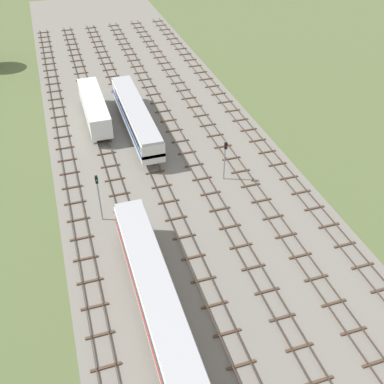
{
  "coord_description": "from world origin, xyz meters",
  "views": [
    {
      "loc": [
        -12.08,
        17.09,
        31.9
      ],
      "look_at": [
        0.0,
        54.62,
        1.5
      ],
      "focal_mm": 42.52,
      "sensor_mm": 36.0,
      "label": 1
    }
  ],
  "objects_px": {
    "passenger_coach_left_near": "(156,296)",
    "diesel_railcar_centre_left_mid": "(136,116)",
    "freight_boxcar_left_midfar": "(94,107)",
    "signal_post_near": "(98,192)",
    "signal_post_nearest": "(225,156)"
  },
  "relations": [
    {
      "from": "passenger_coach_left_near",
      "to": "diesel_railcar_centre_left_mid",
      "type": "distance_m",
      "value": 31.22
    },
    {
      "from": "passenger_coach_left_near",
      "to": "freight_boxcar_left_midfar",
      "type": "bearing_deg",
      "value": 89.99
    },
    {
      "from": "passenger_coach_left_near",
      "to": "signal_post_near",
      "type": "xyz_separation_m",
      "value": [
        -2.49,
        13.88,
        1.08
      ]
    },
    {
      "from": "passenger_coach_left_near",
      "to": "freight_boxcar_left_midfar",
      "type": "relative_size",
      "value": 1.57
    },
    {
      "from": "freight_boxcar_left_midfar",
      "to": "signal_post_nearest",
      "type": "bearing_deg",
      "value": -56.17
    },
    {
      "from": "passenger_coach_left_near",
      "to": "freight_boxcar_left_midfar",
      "type": "height_order",
      "value": "passenger_coach_left_near"
    },
    {
      "from": "passenger_coach_left_near",
      "to": "diesel_railcar_centre_left_mid",
      "type": "xyz_separation_m",
      "value": [
        4.98,
        30.82,
        -0.02
      ]
    },
    {
      "from": "passenger_coach_left_near",
      "to": "signal_post_nearest",
      "type": "xyz_separation_m",
      "value": [
        12.44,
        16.81,
        0.72
      ]
    },
    {
      "from": "passenger_coach_left_near",
      "to": "freight_boxcar_left_midfar",
      "type": "distance_m",
      "value": 35.36
    },
    {
      "from": "diesel_railcar_centre_left_mid",
      "to": "signal_post_near",
      "type": "distance_m",
      "value": 18.54
    },
    {
      "from": "passenger_coach_left_near",
      "to": "signal_post_nearest",
      "type": "height_order",
      "value": "signal_post_nearest"
    },
    {
      "from": "signal_post_nearest",
      "to": "freight_boxcar_left_midfar",
      "type": "bearing_deg",
      "value": 123.83
    },
    {
      "from": "passenger_coach_left_near",
      "to": "signal_post_nearest",
      "type": "distance_m",
      "value": 20.93
    },
    {
      "from": "passenger_coach_left_near",
      "to": "signal_post_nearest",
      "type": "bearing_deg",
      "value": 53.5
    },
    {
      "from": "freight_boxcar_left_midfar",
      "to": "diesel_railcar_centre_left_mid",
      "type": "bearing_deg",
      "value": -42.4
    }
  ]
}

